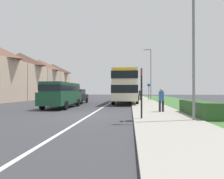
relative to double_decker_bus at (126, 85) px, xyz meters
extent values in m
plane|color=#38383D|center=(-1.92, -11.13, -2.14)|extent=(120.00, 120.00, 0.00)
cube|color=silver|center=(-1.92, -3.13, -2.14)|extent=(0.14, 60.00, 0.01)
cube|color=#9E998E|center=(2.28, -5.13, -2.08)|extent=(3.20, 68.00, 0.12)
cube|color=#3D6B33|center=(6.58, -5.13, -2.10)|extent=(6.00, 68.00, 0.08)
cube|color=#2D5128|center=(4.38, -11.12, -1.69)|extent=(1.10, 3.97, 0.90)
cube|color=beige|center=(0.00, 0.00, -0.82)|extent=(2.50, 9.87, 1.65)
cube|color=beige|center=(0.00, 0.00, 0.78)|extent=(2.45, 9.67, 1.55)
cube|color=black|center=(0.00, 0.00, -0.49)|extent=(2.53, 9.92, 0.76)
cube|color=black|center=(0.00, 0.00, 0.86)|extent=(2.53, 9.92, 0.72)
cube|color=gold|center=(0.00, -4.88, 1.28)|extent=(2.00, 0.08, 0.44)
cylinder|color=black|center=(-1.25, 3.06, -1.64)|extent=(0.30, 1.00, 1.00)
cylinder|color=black|center=(1.25, 3.06, -1.64)|extent=(0.30, 1.00, 1.00)
cylinder|color=black|center=(-1.25, -2.71, -1.64)|extent=(0.30, 1.00, 1.00)
cylinder|color=black|center=(1.25, -2.71, -1.64)|extent=(0.30, 1.00, 1.00)
cube|color=#19472D|center=(-5.37, -6.50, -1.28)|extent=(1.95, 5.48, 1.00)
cube|color=#19472D|center=(-5.37, -6.50, -0.37)|extent=(1.72, 5.04, 0.82)
cube|color=black|center=(-5.37, -6.50, -0.42)|extent=(1.75, 5.09, 0.46)
cylinder|color=black|center=(-6.33, -4.80, -1.78)|extent=(0.20, 0.72, 0.72)
cylinder|color=black|center=(-4.42, -4.80, -1.78)|extent=(0.20, 0.72, 0.72)
cylinder|color=black|center=(-6.33, -8.20, -1.78)|extent=(0.20, 0.72, 0.72)
cylinder|color=black|center=(-4.42, -8.20, -1.78)|extent=(0.20, 0.72, 0.72)
cube|color=black|center=(-5.66, -1.08, -1.47)|extent=(1.78, 4.05, 0.74)
cube|color=black|center=(-5.66, -1.28, -0.80)|extent=(1.56, 2.23, 0.61)
cube|color=black|center=(-5.66, -1.28, -0.83)|extent=(1.60, 2.25, 0.34)
cylinder|color=black|center=(-6.53, 0.17, -1.84)|extent=(0.20, 0.60, 0.60)
cylinder|color=black|center=(-4.79, 0.17, -1.84)|extent=(0.20, 0.60, 0.60)
cylinder|color=black|center=(-6.53, -2.34, -1.84)|extent=(0.20, 0.60, 0.60)
cylinder|color=black|center=(-4.79, -2.34, -1.84)|extent=(0.20, 0.60, 0.60)
cylinder|color=#23232D|center=(2.45, -9.71, -1.72)|extent=(0.14, 0.14, 0.85)
cylinder|color=#23232D|center=(2.65, -9.71, -1.72)|extent=(0.14, 0.14, 0.85)
cylinder|color=#2D599E|center=(2.55, -9.71, -0.99)|extent=(0.34, 0.34, 0.60)
sphere|color=tan|center=(2.55, -9.71, -0.58)|extent=(0.22, 0.22, 0.22)
cylinder|color=#23232D|center=(1.85, 5.23, -1.72)|extent=(0.14, 0.14, 0.85)
cylinder|color=#23232D|center=(2.05, 5.23, -1.72)|extent=(0.14, 0.14, 0.85)
cylinder|color=#333338|center=(1.95, 5.23, -0.99)|extent=(0.34, 0.34, 0.60)
sphere|color=tan|center=(1.95, 5.23, -0.58)|extent=(0.22, 0.22, 0.22)
cylinder|color=black|center=(1.08, -12.71, -0.84)|extent=(0.09, 0.09, 2.60)
cube|color=red|center=(1.08, -12.71, 0.26)|extent=(0.04, 0.44, 0.32)
cube|color=black|center=(1.08, -12.69, -0.59)|extent=(0.06, 0.52, 0.68)
cylinder|color=slate|center=(3.21, 4.82, -1.09)|extent=(0.08, 0.08, 2.10)
cylinder|color=blue|center=(3.21, 4.82, 0.16)|extent=(0.44, 0.03, 0.44)
cylinder|color=slate|center=(3.48, -12.99, 1.22)|extent=(0.12, 0.12, 6.72)
cylinder|color=slate|center=(3.52, 4.86, 1.61)|extent=(0.12, 0.12, 7.50)
cube|color=slate|center=(3.07, 4.86, 5.31)|extent=(0.90, 0.10, 0.10)
cube|color=silver|center=(2.62, 4.86, 5.24)|extent=(0.36, 0.20, 0.14)
cube|color=#C1A88E|center=(-17.63, 6.58, 0.66)|extent=(6.51, 6.29, 5.60)
pyramid|color=#4C3328|center=(-17.63, 6.58, 4.55)|extent=(6.51, 6.29, 2.20)
cube|color=tan|center=(-17.63, 12.99, 0.66)|extent=(6.51, 6.29, 5.60)
pyramid|color=brown|center=(-17.63, 12.99, 4.55)|extent=(6.51, 6.29, 2.20)
cube|color=#C1A88E|center=(-17.63, 19.41, 0.66)|extent=(6.51, 6.29, 5.60)
pyramid|color=#4C3328|center=(-17.63, 19.41, 4.55)|extent=(6.51, 6.29, 2.20)
camera|label=1|loc=(0.52, -21.84, -0.66)|focal=29.23mm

